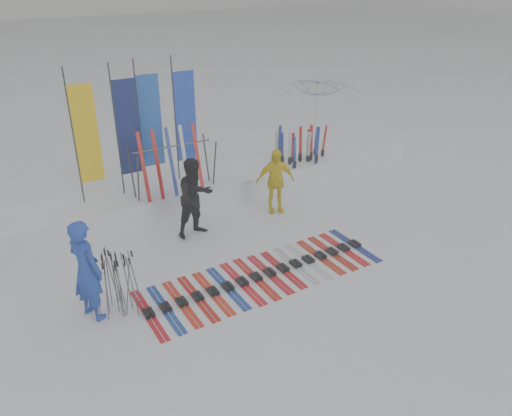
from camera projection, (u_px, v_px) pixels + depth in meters
ground at (288, 286)px, 9.93m from camera, size 120.00×120.00×0.00m
snow_bank at (192, 191)px, 13.34m from camera, size 14.00×1.60×0.60m
person_blue at (86, 270)px, 8.68m from camera, size 0.71×0.83×1.93m
person_black at (195, 198)px, 11.42m from camera, size 1.01×0.84×1.89m
person_yellow at (275, 181)px, 12.57m from camera, size 1.06×0.67×1.68m
tent_canopy at (318, 117)px, 16.16m from camera, size 3.48×3.52×2.58m
ski_row at (262, 275)px, 10.19m from camera, size 5.06×1.69×0.07m
pole_cluster at (117, 285)px, 8.92m from camera, size 0.81×0.70×1.26m
feather_flags at (138, 125)px, 12.08m from camera, size 3.13×0.30×3.20m
ski_rack at (173, 162)px, 12.27m from camera, size 2.04×0.80×1.23m
upright_skis at (301, 155)px, 14.44m from camera, size 1.47×0.88×1.70m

